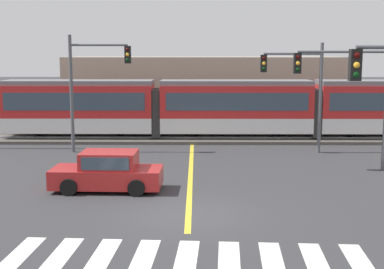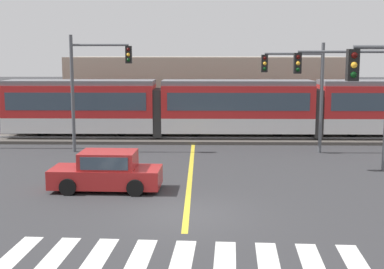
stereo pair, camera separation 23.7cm
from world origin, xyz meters
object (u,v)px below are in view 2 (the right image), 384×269
object	(u,v)px
traffic_light_mid_right	(354,85)
light_rail_tram	(237,106)
traffic_light_far_right	(301,82)
sedan_crossing	(107,172)
traffic_light_far_left	(92,77)

from	to	relation	value
traffic_light_mid_right	light_rail_tram	bearing A→B (deg)	118.32
light_rail_tram	traffic_light_far_right	bearing A→B (deg)	-54.80
light_rail_tram	traffic_light_mid_right	xyz separation A→B (m)	(4.60, -8.54, 1.79)
light_rail_tram	traffic_light_mid_right	size ratio (longest dim) A/B	4.82
sedan_crossing	traffic_light_mid_right	bearing A→B (deg)	19.53
sedan_crossing	traffic_light_far_right	bearing A→B (deg)	42.01
traffic_light_mid_right	sedan_crossing	bearing A→B (deg)	-160.47
light_rail_tram	traffic_light_far_right	distance (m)	5.52
traffic_light_far_right	traffic_light_mid_right	bearing A→B (deg)	-69.67
traffic_light_mid_right	traffic_light_far_left	bearing A→B (deg)	161.03
traffic_light_far_right	sedan_crossing	bearing A→B (deg)	-137.99
light_rail_tram	traffic_light_far_left	world-z (taller)	traffic_light_far_left
light_rail_tram	traffic_light_far_left	size ratio (longest dim) A/B	4.54
light_rail_tram	traffic_light_far_right	world-z (taller)	traffic_light_far_right
sedan_crossing	traffic_light_far_left	distance (m)	8.88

